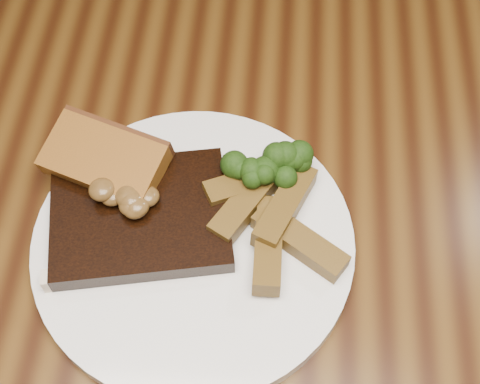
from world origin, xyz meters
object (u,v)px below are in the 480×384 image
object	(u,v)px
steak	(141,218)
potato_wedges	(283,233)
dining_table	(257,250)
garlic_bread	(108,172)
chair_far	(355,8)
plate	(194,244)

from	to	relation	value
steak	potato_wedges	distance (m)	0.12
dining_table	garlic_bread	distance (m)	0.18
chair_far	plate	distance (m)	0.70
chair_far	potato_wedges	world-z (taller)	chair_far
garlic_bread	potato_wedges	distance (m)	0.16
garlic_bread	potato_wedges	xyz separation A→B (m)	(0.16, -0.05, 0.00)
dining_table	plate	size ratio (longest dim) A/B	5.84
chair_far	plate	xyz separation A→B (m)	(-0.19, -0.61, 0.29)
chair_far	potato_wedges	distance (m)	0.68
steak	potato_wedges	xyz separation A→B (m)	(0.12, -0.01, 0.00)
garlic_bread	potato_wedges	bearing A→B (deg)	1.44
plate	steak	size ratio (longest dim) A/B	1.84
plate	dining_table	bearing A→B (deg)	41.89
steak	chair_far	bearing A→B (deg)	57.46
steak	garlic_bread	distance (m)	0.06
steak	garlic_bread	bearing A→B (deg)	118.52
potato_wedges	chair_far	bearing A→B (deg)	79.40
chair_far	steak	distance (m)	0.71
plate	garlic_bread	distance (m)	0.10
chair_far	steak	xyz separation A→B (m)	(-0.23, -0.59, 0.30)
steak	garlic_bread	size ratio (longest dim) A/B	1.46
dining_table	potato_wedges	world-z (taller)	potato_wedges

